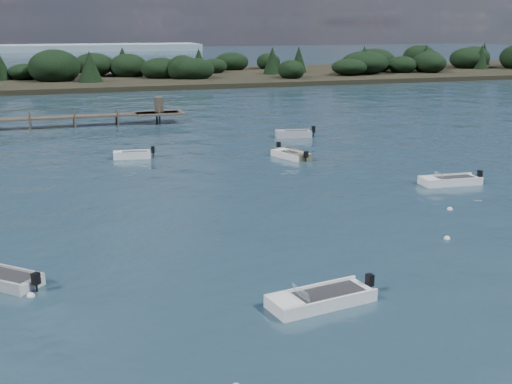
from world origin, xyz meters
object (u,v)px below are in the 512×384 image
object	(u,v)px
dinghy_extra_a	(290,156)
tender_far_white	(132,156)
tender_far_grey_b	(294,135)
dinghy_mid_white_a	(321,301)
dinghy_mid_white_b	(450,182)
dinghy_extra_b	(292,155)

from	to	relation	value
dinghy_extra_a	tender_far_white	bearing A→B (deg)	162.14
dinghy_extra_a	tender_far_grey_b	world-z (taller)	tender_far_grey_b
tender_far_white	dinghy_mid_white_a	bearing A→B (deg)	-83.82
dinghy_mid_white_a	tender_far_grey_b	bearing A→B (deg)	70.24
dinghy_mid_white_b	dinghy_mid_white_a	bearing A→B (deg)	-137.17
dinghy_extra_a	tender_far_grey_b	xyz separation A→B (m)	(3.68, 8.74, 0.04)
dinghy_mid_white_a	dinghy_extra_a	bearing A→B (deg)	71.32
dinghy_mid_white_b	tender_far_grey_b	size ratio (longest dim) A/B	1.15
dinghy_mid_white_a	tender_far_white	xyz separation A→B (m)	(-3.17, 29.27, 0.02)
dinghy_extra_a	tender_far_grey_b	distance (m)	9.48
dinghy_mid_white_b	tender_far_grey_b	distance (m)	20.08
dinghy_extra_b	tender_far_white	size ratio (longest dim) A/B	1.40
dinghy_extra_b	tender_far_white	xyz separation A→B (m)	(-12.09, 3.35, 0.02)
dinghy_mid_white_a	dinghy_extra_a	xyz separation A→B (m)	(8.61, 25.47, 0.00)
dinghy_mid_white_a	dinghy_extra_b	bearing A→B (deg)	71.01
dinghy_extra_b	tender_far_white	bearing A→B (deg)	164.53
dinghy_extra_a	tender_far_white	xyz separation A→B (m)	(-11.78, 3.80, 0.02)
dinghy_extra_b	dinghy_extra_a	bearing A→B (deg)	-124.50
tender_far_white	tender_far_grey_b	world-z (taller)	tender_far_grey_b
dinghy_mid_white_b	dinghy_extra_b	size ratio (longest dim) A/B	0.95
dinghy_extra_a	dinghy_extra_b	world-z (taller)	dinghy_extra_a
dinghy_mid_white_b	dinghy_extra_b	xyz separation A→B (m)	(-6.61, 11.52, -0.00)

